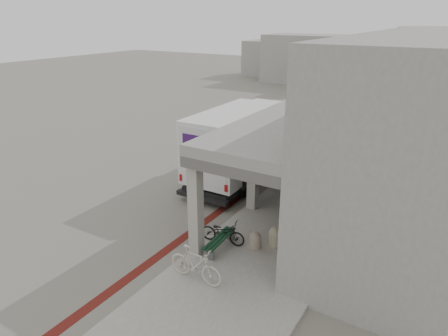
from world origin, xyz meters
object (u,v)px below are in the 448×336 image
Objects in this scene: bicycle_cream at (195,264)px; bench at (219,241)px; utility_cabinet at (333,178)px; bicycle_black at (223,232)px; fedex_truck at (246,140)px.

bench is at bearing 11.37° from bicycle_cream.
bicycle_cream is (-1.38, -8.91, 0.04)m from utility_cabinet.
bench is at bearing -174.05° from bicycle_black.
fedex_truck reaches higher than bench.
bicycle_black is at bearing 12.20° from bicycle_cream.
utility_cabinet is at bearing 72.87° from bench.
utility_cabinet is 9.01m from bicycle_cream.
bench is 1.89m from bicycle_cream.
bicycle_black is (-0.10, 0.38, 0.14)m from bench.
bench is 0.94× the size of bicycle_cream.
bench is 1.69× the size of utility_cabinet.
bicycle_black is (-1.80, -6.69, -0.09)m from utility_cabinet.
bicycle_cream reaches higher than bicycle_black.
bench is at bearing -69.34° from fedex_truck.
fedex_truck is at bearing -165.38° from utility_cabinet.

